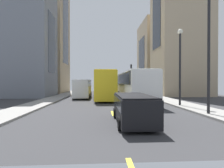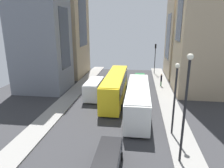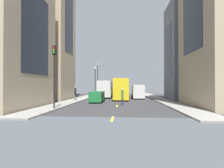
# 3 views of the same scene
# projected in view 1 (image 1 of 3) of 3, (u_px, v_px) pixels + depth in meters

# --- Properties ---
(ground_plane) EXTENTS (40.58, 40.58, 0.00)m
(ground_plane) POSITION_uv_depth(u_px,v_px,m) (107.00, 98.00, 25.10)
(ground_plane) COLOR #333335
(sidewalk_west) EXTENTS (2.50, 44.00, 0.15)m
(sidewalk_west) POSITION_uv_depth(u_px,v_px,m) (156.00, 97.00, 25.51)
(sidewalk_west) COLOR gray
(sidewalk_west) RESTS_ON ground
(sidewalk_east) EXTENTS (2.50, 44.00, 0.15)m
(sidewalk_east) POSITION_uv_depth(u_px,v_px,m) (57.00, 98.00, 24.69)
(sidewalk_east) COLOR gray
(sidewalk_east) RESTS_ON ground
(lane_stripe_0) EXTENTS (0.16, 2.00, 0.01)m
(lane_stripe_0) POSITION_uv_depth(u_px,v_px,m) (105.00, 91.00, 46.06)
(lane_stripe_0) COLOR yellow
(lane_stripe_0) RESTS_ON ground
(lane_stripe_1) EXTENTS (0.16, 2.00, 0.01)m
(lane_stripe_1) POSITION_uv_depth(u_px,v_px,m) (105.00, 93.00, 37.68)
(lane_stripe_1) COLOR yellow
(lane_stripe_1) RESTS_ON ground
(lane_stripe_2) EXTENTS (0.16, 2.00, 0.01)m
(lane_stripe_2) POSITION_uv_depth(u_px,v_px,m) (106.00, 96.00, 29.29)
(lane_stripe_2) COLOR yellow
(lane_stripe_2) RESTS_ON ground
(lane_stripe_3) EXTENTS (0.16, 2.00, 0.01)m
(lane_stripe_3) POSITION_uv_depth(u_px,v_px,m) (108.00, 101.00, 20.91)
(lane_stripe_3) COLOR yellow
(lane_stripe_3) RESTS_ON ground
(lane_stripe_4) EXTENTS (0.16, 2.00, 0.01)m
(lane_stripe_4) POSITION_uv_depth(u_px,v_px,m) (113.00, 113.00, 12.52)
(lane_stripe_4) COLOR yellow
(lane_stripe_4) RESTS_ON ground
(building_west_0) EXTENTS (7.69, 10.34, 16.04)m
(building_west_0) POSITION_uv_depth(u_px,v_px,m) (158.00, 58.00, 41.31)
(building_west_0) COLOR tan
(building_west_0) RESTS_ON ground
(building_east_0) EXTENTS (7.49, 10.04, 27.49)m
(building_east_0) POSITION_uv_depth(u_px,v_px,m) (48.00, 28.00, 37.62)
(building_east_0) COLOR tan
(building_east_0) RESTS_ON ground
(building_east_1) EXTENTS (7.80, 7.03, 16.52)m
(building_east_1) POSITION_uv_depth(u_px,v_px,m) (26.00, 43.00, 27.07)
(building_east_1) COLOR slate
(building_east_1) RESTS_ON ground
(city_bus_white) EXTENTS (2.81, 12.58, 3.35)m
(city_bus_white) POSITION_uv_depth(u_px,v_px,m) (133.00, 84.00, 20.51)
(city_bus_white) COLOR silver
(city_bus_white) RESTS_ON ground
(streetcar_yellow) EXTENTS (2.70, 13.83, 3.59)m
(streetcar_yellow) POSITION_uv_depth(u_px,v_px,m) (105.00, 83.00, 25.04)
(streetcar_yellow) COLOR yellow
(streetcar_yellow) RESTS_ON ground
(delivery_van_white) EXTENTS (2.25, 5.69, 2.58)m
(delivery_van_white) POSITION_uv_depth(u_px,v_px,m) (83.00, 87.00, 24.76)
(delivery_van_white) COLOR white
(delivery_van_white) RESTS_ON ground
(car_black_0) EXTENTS (1.92, 4.70, 1.54)m
(car_black_0) POSITION_uv_depth(u_px,v_px,m) (133.00, 106.00, 9.61)
(car_black_0) COLOR black
(car_black_0) RESTS_ON ground
(car_green_1) EXTENTS (1.92, 4.44, 1.57)m
(car_green_1) POSITION_uv_depth(u_px,v_px,m) (122.00, 89.00, 33.31)
(car_green_1) COLOR #1E7238
(car_green_1) RESTS_ON ground
(pedestrian_crossing_mid) EXTENTS (0.28, 0.28, 2.15)m
(pedestrian_crossing_mid) POSITION_uv_depth(u_px,v_px,m) (143.00, 87.00, 32.20)
(pedestrian_crossing_mid) COLOR #336B38
(pedestrian_crossing_mid) RESTS_ON ground
(pedestrian_waiting_curb) EXTENTS (0.29, 0.29, 2.09)m
(pedestrian_waiting_curb) POSITION_uv_depth(u_px,v_px,m) (102.00, 88.00, 36.56)
(pedestrian_waiting_curb) COLOR navy
(pedestrian_waiting_curb) RESTS_ON ground
(traffic_light_near_corner) EXTENTS (0.32, 0.44, 6.31)m
(traffic_light_near_corner) POSITION_uv_depth(u_px,v_px,m) (131.00, 73.00, 41.85)
(traffic_light_near_corner) COLOR black
(traffic_light_near_corner) RESTS_ON ground
(streetlamp_near) EXTENTS (0.44, 0.44, 8.29)m
(streetlamp_near) POSITION_uv_depth(u_px,v_px,m) (209.00, 38.00, 11.62)
(streetlamp_near) COLOR black
(streetlamp_near) RESTS_ON ground
(streetlamp_far) EXTENTS (0.44, 0.44, 6.87)m
(streetlamp_far) POSITION_uv_depth(u_px,v_px,m) (180.00, 58.00, 15.90)
(streetlamp_far) COLOR black
(streetlamp_far) RESTS_ON ground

